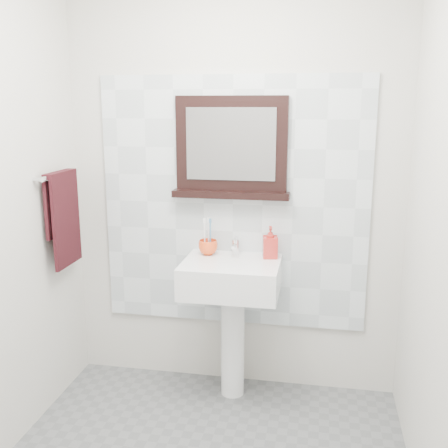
{
  "coord_description": "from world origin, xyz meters",
  "views": [
    {
      "loc": [
        0.51,
        -1.95,
        1.73
      ],
      "look_at": [
        0.04,
        0.55,
        1.15
      ],
      "focal_mm": 42.0,
      "sensor_mm": 36.0,
      "label": 1
    }
  ],
  "objects_px": {
    "soap_dispenser": "(270,242)",
    "framed_mirror": "(231,150)",
    "toothbrush_cup": "(208,247)",
    "hand_towel": "(63,211)",
    "pedestal_sink": "(232,291)"
  },
  "relations": [
    {
      "from": "pedestal_sink",
      "to": "framed_mirror",
      "type": "distance_m",
      "value": 0.82
    },
    {
      "from": "toothbrush_cup",
      "to": "soap_dispenser",
      "type": "bearing_deg",
      "value": 0.33
    },
    {
      "from": "toothbrush_cup",
      "to": "soap_dispenser",
      "type": "height_order",
      "value": "soap_dispenser"
    },
    {
      "from": "soap_dispenser",
      "to": "framed_mirror",
      "type": "xyz_separation_m",
      "value": [
        -0.24,
        0.08,
        0.52
      ]
    },
    {
      "from": "toothbrush_cup",
      "to": "soap_dispenser",
      "type": "relative_size",
      "value": 0.6
    },
    {
      "from": "hand_towel",
      "to": "framed_mirror",
      "type": "bearing_deg",
      "value": 16.59
    },
    {
      "from": "soap_dispenser",
      "to": "hand_towel",
      "type": "height_order",
      "value": "hand_towel"
    },
    {
      "from": "toothbrush_cup",
      "to": "hand_towel",
      "type": "distance_m",
      "value": 0.86
    },
    {
      "from": "pedestal_sink",
      "to": "framed_mirror",
      "type": "relative_size",
      "value": 1.39
    },
    {
      "from": "toothbrush_cup",
      "to": "framed_mirror",
      "type": "height_order",
      "value": "framed_mirror"
    },
    {
      "from": "pedestal_sink",
      "to": "toothbrush_cup",
      "type": "height_order",
      "value": "pedestal_sink"
    },
    {
      "from": "toothbrush_cup",
      "to": "soap_dispenser",
      "type": "distance_m",
      "value": 0.37
    },
    {
      "from": "pedestal_sink",
      "to": "hand_towel",
      "type": "bearing_deg",
      "value": -174.59
    },
    {
      "from": "pedestal_sink",
      "to": "toothbrush_cup",
      "type": "distance_m",
      "value": 0.3
    },
    {
      "from": "soap_dispenser",
      "to": "hand_towel",
      "type": "relative_size",
      "value": 0.34
    }
  ]
}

